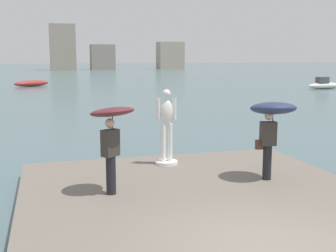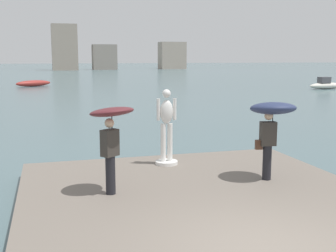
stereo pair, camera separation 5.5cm
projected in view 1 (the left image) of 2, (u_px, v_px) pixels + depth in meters
The scene contains 8 objects.
ground_plane at pixel (77, 91), 45.03m from camera, with size 400.00×400.00×0.00m, color #4C666B.
pier at pixel (216, 217), 8.91m from camera, with size 7.98×9.98×0.40m, color #70665B.
statue_white_figure at pixel (166, 130), 12.37m from camera, with size 0.65×0.65×2.17m.
onlooker_left at pixel (112, 127), 9.64m from camera, with size 1.40×1.40×2.03m.
onlooker_right at pixel (272, 116), 10.76m from camera, with size 1.31×1.33×2.02m.
boat_near at pixel (324, 85), 47.52m from camera, with size 4.43×1.53×1.32m.
boat_mid at pixel (32, 83), 51.60m from camera, with size 4.46×3.36×0.72m.
distant_skyline at pixel (46, 51), 115.37m from camera, with size 74.23×10.57×11.98m.
Camera 1 is at (-3.30, -5.91, 3.47)m, focal length 46.24 mm.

